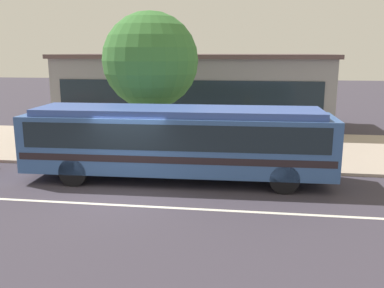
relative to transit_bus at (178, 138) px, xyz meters
The scene contains 7 objects.
ground_plane 2.98m from the transit_bus, 125.24° to the right, with size 120.00×120.00×0.00m, color #393440.
sidewalk_slab 5.75m from the transit_bus, 105.30° to the left, with size 60.00×8.00×0.12m, color #A59587.
lane_stripe_center 3.58m from the transit_bus, 117.01° to the right, with size 56.00×0.16×0.01m, color silver.
transit_bus is the anchor object (origin of this frame).
pedestrian_waiting_near_sign 3.22m from the transit_bus, 43.74° to the left, with size 0.46×0.46×1.74m.
street_tree_near_stop 4.94m from the transit_bus, 116.54° to the left, with size 4.24×4.24×6.27m.
station_building 11.63m from the transit_bus, 94.77° to the left, with size 16.49×6.76×4.49m.
Camera 1 is at (4.08, -12.69, 4.65)m, focal length 39.42 mm.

